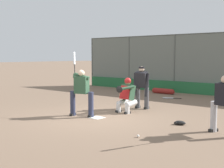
# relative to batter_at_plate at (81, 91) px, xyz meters

# --- Properties ---
(ground_plane) EXTENTS (160.00, 160.00, 0.00)m
(ground_plane) POSITION_rel_batter_at_plate_xyz_m (-0.58, -0.13, -0.87)
(ground_plane) COLOR #7A604C
(home_plate_marker) EXTENTS (0.43, 0.43, 0.01)m
(home_plate_marker) POSITION_rel_batter_at_plate_xyz_m (-0.58, -0.13, -0.86)
(home_plate_marker) COLOR white
(home_plate_marker) RESTS_ON ground_plane
(backstop_fence) EXTENTS (16.01, 0.08, 3.26)m
(backstop_fence) POSITION_rel_batter_at_plate_xyz_m (-0.58, -8.38, 0.85)
(backstop_fence) COLOR #515651
(backstop_fence) RESTS_ON ground_plane
(padding_wall) EXTENTS (15.61, 0.18, 0.62)m
(padding_wall) POSITION_rel_batter_at_plate_xyz_m (-0.58, -8.28, -0.56)
(padding_wall) COLOR #236638
(padding_wall) RESTS_ON ground_plane
(batter_at_plate) EXTENTS (1.12, 0.57, 2.20)m
(batter_at_plate) POSITION_rel_batter_at_plate_xyz_m (0.00, 0.00, 0.00)
(batter_at_plate) COLOR #2D334C
(batter_at_plate) RESTS_ON ground_plane
(catcher_behind_plate) EXTENTS (0.68, 0.81, 1.27)m
(catcher_behind_plate) POSITION_rel_batter_at_plate_xyz_m (-0.74, -1.55, -0.21)
(catcher_behind_plate) COLOR silver
(catcher_behind_plate) RESTS_ON ground_plane
(umpire_home) EXTENTS (0.67, 0.45, 1.65)m
(umpire_home) POSITION_rel_batter_at_plate_xyz_m (-0.72, -2.56, 0.02)
(umpire_home) COLOR #4C4C51
(umpire_home) RESTS_ON ground_plane
(spare_bat_by_padding) EXTENTS (0.83, 0.40, 0.07)m
(spare_bat_by_padding) POSITION_rel_batter_at_plate_xyz_m (-0.18, -5.74, -0.83)
(spare_bat_by_padding) COLOR black
(spare_bat_by_padding) RESTS_ON ground_plane
(fielding_glove_on_dirt) EXTENTS (0.34, 0.25, 0.12)m
(fielding_glove_on_dirt) POSITION_rel_batter_at_plate_xyz_m (-3.20, -0.94, -0.81)
(fielding_glove_on_dirt) COLOR black
(fielding_glove_on_dirt) RESTS_ON ground_plane
(baseball_loose) EXTENTS (0.07, 0.07, 0.07)m
(baseball_loose) POSITION_rel_batter_at_plate_xyz_m (-3.07, 1.05, -0.83)
(baseball_loose) COLOR white
(baseball_loose) RESTS_ON ground_plane
(equipment_bag_dugout_side) EXTENTS (1.37, 0.29, 0.29)m
(equipment_bag_dugout_side) POSITION_rel_batter_at_plate_xyz_m (1.07, -7.28, -0.72)
(equipment_bag_dugout_side) COLOR maroon
(equipment_bag_dugout_side) RESTS_ON ground_plane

